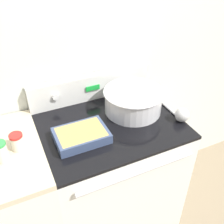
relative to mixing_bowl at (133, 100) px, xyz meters
name	(u,v)px	position (x,y,z in m)	size (l,w,h in m)	color
kitchen_wall	(86,53)	(-0.18, 0.29, 0.22)	(8.00, 0.05, 2.50)	silver
stove_range	(110,179)	(-0.18, -0.06, -0.56)	(0.79, 0.66, 0.96)	silver
control_panel	(91,87)	(-0.18, 0.23, 0.01)	(0.79, 0.07, 0.17)	silver
side_counter	(11,214)	(-0.83, -0.06, -0.55)	(0.51, 0.63, 0.97)	silver
mixing_bowl	(133,100)	(0.00, 0.00, 0.00)	(0.36, 0.36, 0.14)	silver
casserole_dish	(81,135)	(-0.37, -0.12, -0.05)	(0.27, 0.20, 0.05)	#38476B
ladle	(181,114)	(0.20, -0.20, -0.04)	(0.08, 0.31, 0.08)	#B7B7B7
spice_jar_red_cap	(17,142)	(-0.68, -0.07, -0.02)	(0.07, 0.07, 0.09)	beige
spice_jar_green_cap	(1,152)	(-0.76, -0.12, -0.01)	(0.06, 0.06, 0.11)	beige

